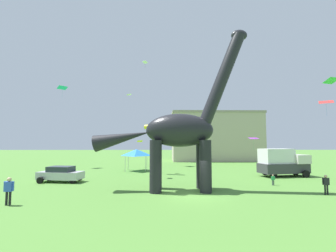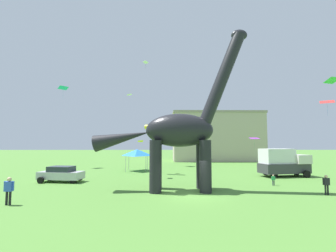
{
  "view_description": "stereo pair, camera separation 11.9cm",
  "coord_description": "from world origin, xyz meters",
  "views": [
    {
      "loc": [
        -2.08,
        -17.09,
        3.83
      ],
      "look_at": [
        -1.66,
        3.55,
        5.38
      ],
      "focal_mm": 24.73,
      "sensor_mm": 36.0,
      "label": 1
    },
    {
      "loc": [
        -1.96,
        -17.1,
        3.83
      ],
      "look_at": [
        -1.66,
        3.55,
        5.38
      ],
      "focal_mm": 24.73,
      "sensor_mm": 36.0,
      "label": 2
    }
  ],
  "objects": [
    {
      "name": "kite_mid_right",
      "position": [
        -18.69,
        20.64,
        12.95
      ],
      "size": [
        1.76,
        1.76,
        1.86
      ],
      "color": "#19B2B7"
    },
    {
      "name": "kite_far_left",
      "position": [
        18.09,
        10.81,
        8.94
      ],
      "size": [
        1.87,
        1.72,
        2.01
      ],
      "color": "red"
    },
    {
      "name": "kite_high_right",
      "position": [
        -6.1,
        9.72,
        9.53
      ],
      "size": [
        0.63,
        0.78,
        0.11
      ],
      "color": "white"
    },
    {
      "name": "dinosaur_sculpture",
      "position": [
        -0.78,
        2.05,
        4.91
      ],
      "size": [
        13.0,
        2.75,
        13.59
      ],
      "rotation": [
        0.0,
        0.0,
        -0.48
      ],
      "color": "black",
      "rests_on": "ground_plane"
    },
    {
      "name": "kite_drifting",
      "position": [
        15.97,
        6.94,
        10.56
      ],
      "size": [
        1.64,
        1.36,
        0.44
      ],
      "color": "green"
    },
    {
      "name": "background_building_block",
      "position": [
        9.68,
        34.66,
        5.38
      ],
      "size": [
        19.71,
        8.58,
        10.74
      ],
      "color": "#B7A893",
      "rests_on": "ground_plane"
    },
    {
      "name": "ground_plane",
      "position": [
        0.0,
        0.0,
        0.0
      ],
      "size": [
        240.0,
        240.0,
        0.0
      ],
      "primitive_type": "plane",
      "color": "#4C7F33"
    },
    {
      "name": "parked_sedan_left",
      "position": [
        -12.26,
        6.35,
        0.81
      ],
      "size": [
        4.42,
        2.41,
        1.55
      ],
      "rotation": [
        0.0,
        0.0,
        -0.16
      ],
      "color": "#B7B7BC",
      "rests_on": "ground_plane"
    },
    {
      "name": "kite_near_high",
      "position": [
        13.64,
        22.87,
        4.71
      ],
      "size": [
        1.73,
        1.35,
        2.01
      ],
      "color": "purple"
    },
    {
      "name": "person_strolling_adult",
      "position": [
        10.12,
        0.24,
        0.89
      ],
      "size": [
        0.55,
        0.24,
        1.46
      ],
      "rotation": [
        0.0,
        0.0,
        3.56
      ],
      "color": "black",
      "rests_on": "ground_plane"
    },
    {
      "name": "person_photographer",
      "position": [
        -11.69,
        -2.27,
        1.04
      ],
      "size": [
        0.64,
        0.28,
        1.71
      ],
      "rotation": [
        0.0,
        0.0,
        0.7
      ],
      "color": "black",
      "rests_on": "ground_plane"
    },
    {
      "name": "kite_high_left",
      "position": [
        -3.4,
        12.52,
        5.93
      ],
      "size": [
        2.12,
        2.05,
        0.6
      ],
      "color": "yellow"
    },
    {
      "name": "kite_near_low",
      "position": [
        -0.08,
        22.08,
        4.9
      ],
      "size": [
        1.88,
        1.91,
        1.95
      ],
      "color": "pink"
    },
    {
      "name": "parked_box_truck",
      "position": [
        11.81,
        9.84,
        1.65
      ],
      "size": [
        5.89,
        3.11,
        3.2
      ],
      "rotation": [
        0.0,
        0.0,
        0.19
      ],
      "color": "#38383D",
      "rests_on": "ground_plane"
    },
    {
      "name": "kite_mid_left",
      "position": [
        -6.11,
        22.81,
        4.2
      ],
      "size": [
        1.04,
        0.86,
        0.28
      ],
      "color": "yellow"
    },
    {
      "name": "person_far_spectator",
      "position": [
        7.98,
        4.15,
        0.59
      ],
      "size": [
        0.36,
        0.16,
        0.97
      ],
      "rotation": [
        0.0,
        0.0,
        1.96
      ],
      "color": "#2D3347",
      "rests_on": "ground_plane"
    },
    {
      "name": "kite_far_right",
      "position": [
        -4.93,
        18.0,
        16.4
      ],
      "size": [
        0.94,
        0.95,
        1.03
      ],
      "color": "white"
    },
    {
      "name": "festival_canopy_tent",
      "position": [
        -5.83,
        15.6,
        2.54
      ],
      "size": [
        3.15,
        3.15,
        3.0
      ],
      "color": "#B2B2B7",
      "rests_on": "ground_plane"
    }
  ]
}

